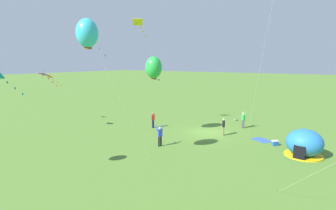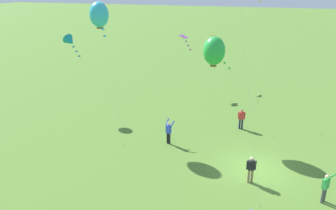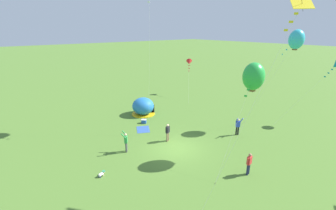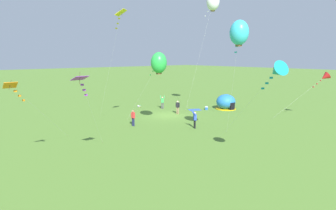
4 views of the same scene
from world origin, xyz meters
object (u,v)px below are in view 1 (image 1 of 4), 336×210
Objects in this scene: toddler_crawling at (235,119)px; kite_green at (154,68)px; kite_yellow at (139,25)px; kite_orange at (52,79)px; person_flying_kite at (160,135)px; person_arms_raised at (243,119)px; cooler_box at (275,143)px; kite_purple at (46,76)px; kite_cyan at (87,33)px; popup_tent at (304,143)px; person_watching_sky at (224,126)px; person_center_field at (153,119)px.

kite_green reaches higher than toddler_crawling.
toddler_crawling is 0.05× the size of kite_yellow.
kite_yellow is 2.01× the size of kite_orange.
person_arms_raised is at bearing -111.62° from person_flying_kite.
cooler_box is 0.08× the size of kite_green.
kite_purple reaches higher than person_arms_raised.
kite_cyan is at bearing 70.87° from person_arms_raised.
cooler_box is 17.64m from kite_cyan.
kite_cyan is at bearing 39.74° from popup_tent.
kite_purple is 1.09× the size of kite_orange.
kite_orange is at bearing 12.09° from cooler_box.
kite_orange reaches higher than cooler_box.
kite_yellow is at bearing -158.64° from kite_orange.
kite_purple reaches higher than kite_orange.
person_watching_sky is at bearing 79.75° from person_arms_raised.
kite_orange is (19.15, 5.70, 4.31)m from person_watching_sky.
person_watching_sky reaches higher than toddler_crawling.
person_arms_raised is 18.93m from kite_cyan.
person_flying_kite is at bearing -104.71° from kite_cyan.
person_flying_kite is at bearing 34.44° from cooler_box.
cooler_box is 10.08m from person_flying_kite.
popup_tent is 17.85m from kite_cyan.
toddler_crawling is 10.62m from person_center_field.
kite_cyan reaches higher than kite_purple.
kite_cyan is (12.24, 10.18, 8.07)m from popup_tent.
person_watching_sky is 13.68m from kite_yellow.
kite_yellow reaches higher than person_watching_sky.
kite_purple is 11.22m from kite_green.
kite_cyan is at bearing 75.29° from person_flying_kite.
kite_purple is at bearing 10.06° from person_flying_kite.
person_flying_kite reaches higher than toddler_crawling.
person_watching_sky is 0.15× the size of kite_yellow.
toddler_crawling is at bearing -131.97° from kite_yellow.
person_center_field is at bearing -75.71° from kite_cyan.
kite_purple is 4.26m from kite_orange.
kite_yellow is (14.04, 1.22, 10.82)m from cooler_box.
person_center_field is (12.62, 0.83, 0.74)m from cooler_box.
cooler_box is at bearing -175.02° from kite_yellow.
kite_yellow is 12.26m from kite_orange.
person_watching_sky is 20.44m from kite_orange.
person_flying_kite reaches higher than person_center_field.
popup_tent is 1.63× the size of person_center_field.
kite_yellow is at bearing 15.46° from person_center_field.
kite_green reaches higher than kite_orange.
cooler_box is at bearing 173.80° from person_watching_sky.
person_watching_sky is 1.00× the size of person_center_field.
kite_yellow reaches higher than kite_purple.
popup_tent is 0.48× the size of kite_orange.
popup_tent is 5.07× the size of toddler_crawling.
kite_yellow is (9.07, 1.76, 10.08)m from person_watching_sky.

